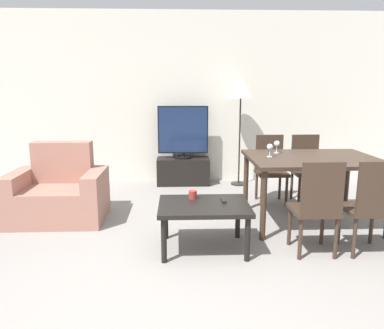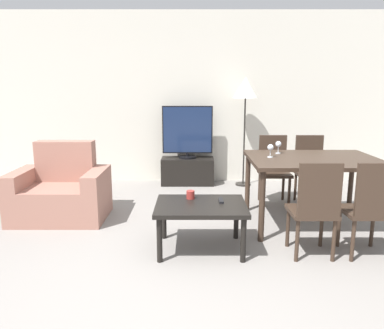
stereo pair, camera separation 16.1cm
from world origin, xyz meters
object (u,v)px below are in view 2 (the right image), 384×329
Objects in this scene: tv_stand at (187,171)px; dining_chair_near_right at (370,206)px; wine_glass_center at (278,145)px; tv at (187,132)px; dining_table at (313,165)px; armchair at (61,193)px; dining_chair_far at (310,166)px; cup_white_near at (190,195)px; dining_chair_far_left at (273,166)px; wine_glass_left at (270,148)px; coffee_table at (200,210)px; floor_lamp at (245,91)px; remote_primary at (221,200)px; dining_chair_near at (314,206)px.

tv_stand is 3.16m from dining_chair_near_right.
tv is at bearing 124.74° from wine_glass_center.
armchair is at bearing 175.49° from dining_table.
cup_white_near is (-1.60, -1.36, 0.00)m from dining_chair_far.
dining_chair_far_left is (-0.49, 0.00, 0.00)m from dining_chair_far.
armchair is 1.18× the size of dining_chair_far.
dining_table is at bearing -52.42° from tv_stand.
tv is 1.89m from wine_glass_center.
wine_glass_left is 0.29m from wine_glass_center.
armchair is 1.86m from coffee_table.
dining_table is 1.99m from floor_lamp.
coffee_table is 1.83m from dining_chair_far_left.
wine_glass_center is at bearing 140.41° from dining_table.
tv is at bearing -90.00° from tv_stand.
coffee_table is 0.95× the size of dining_chair_near_right.
tv reaches higher than remote_primary.
dining_table is (2.88, -0.23, 0.39)m from armchair.
dining_table reaches higher than tv_stand.
coffee_table is at bearing 173.26° from dining_chair_near_right.
dining_chair_far is 1.71m from dining_chair_near_right.
floor_lamp is 11.19× the size of remote_primary.
coffee_table is 1.03m from dining_chair_near.
dining_chair_far reaches higher than remote_primary.
floor_lamp is (0.73, 2.43, 1.07)m from coffee_table.
dining_chair_near_right is 1.78m from dining_chair_far_left.
dining_chair_far_left is at bearing 60.76° from remote_primary.
dining_chair_near_right reaches higher than remote_primary.
dining_chair_near_right is 1.00× the size of dining_chair_far_left.
floor_lamp reaches higher than dining_chair_near_right.
tv is 2.31m from dining_table.
floor_lamp reaches higher than dining_table.
coffee_table is 0.22m from cup_white_near.
dining_chair_near is 6.14× the size of wine_glass_center.
tv is 2.94m from dining_chair_near.
dining_chair_near is 0.53× the size of floor_lamp.
floor_lamp reaches higher than dining_chair_near.
wine_glass_left reaches higher than remote_primary.
dining_chair_far_left is 0.94m from wine_glass_left.
dining_chair_near and dining_chair_near_right have the same top height.
dining_chair_far reaches higher than dining_table.
dining_table is at bearing 106.07° from dining_chair_near_right.
dining_chair_near_right reaches higher than armchair.
dining_chair_near is at bearing -66.59° from tv_stand.
dining_chair_far is at bearing 11.34° from armchair.
wine_glass_center is at bearing 50.10° from remote_primary.
dining_table is 0.84× the size of floor_lamp.
tv_stand is at bearing 149.48° from dining_chair_far.
cup_white_near reaches higher than remote_primary.
dining_table reaches higher than cup_white_near.
dining_chair_near is 5.97× the size of remote_primary.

